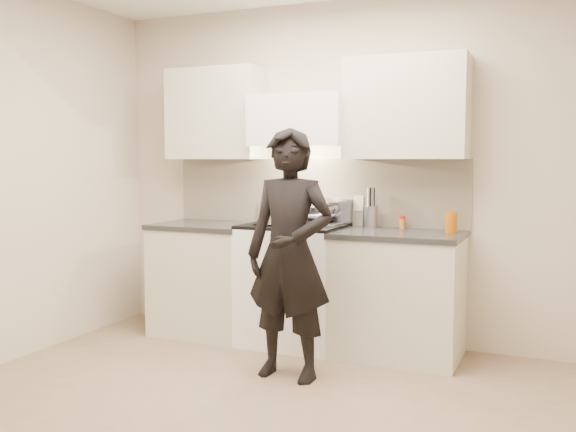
{
  "coord_description": "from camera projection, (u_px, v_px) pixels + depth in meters",
  "views": [
    {
      "loc": [
        1.62,
        -3.15,
        1.44
      ],
      "look_at": [
        -0.19,
        1.05,
        1.04
      ],
      "focal_mm": 40.0,
      "sensor_mm": 36.0,
      "label": 1
    }
  ],
  "objects": [
    {
      "name": "ground_plane",
      "position": [
        246.0,
        414.0,
        3.65
      ],
      "size": [
        4.0,
        4.0,
        0.0
      ],
      "primitive_type": "plane",
      "color": "#8A7059"
    },
    {
      "name": "room_shell",
      "position": [
        264.0,
        134.0,
        3.87
      ],
      "size": [
        4.04,
        3.54,
        2.7
      ],
      "color": "#C3B39A",
      "rests_on": "ground"
    },
    {
      "name": "stove",
      "position": [
        294.0,
        284.0,
        5.03
      ],
      "size": [
        0.76,
        0.65,
        0.96
      ],
      "color": "white",
      "rests_on": "ground"
    },
    {
      "name": "counter_right",
      "position": [
        398.0,
        294.0,
        4.7
      ],
      "size": [
        0.92,
        0.67,
        0.92
      ],
      "color": "beige",
      "rests_on": "ground"
    },
    {
      "name": "counter_left",
      "position": [
        208.0,
        278.0,
        5.34
      ],
      "size": [
        0.82,
        0.67,
        0.92
      ],
      "color": "beige",
      "rests_on": "ground"
    },
    {
      "name": "wok",
      "position": [
        316.0,
        208.0,
        5.06
      ],
      "size": [
        0.39,
        0.49,
        0.32
      ],
      "color": "#A6A5B0",
      "rests_on": "stove"
    },
    {
      "name": "stock_pot",
      "position": [
        272.0,
        214.0,
        4.9
      ],
      "size": [
        0.32,
        0.27,
        0.15
      ],
      "color": "#A6A5B0",
      "rests_on": "stove"
    },
    {
      "name": "utensil_crock",
      "position": [
        370.0,
        215.0,
        4.96
      ],
      "size": [
        0.12,
        0.12,
        0.31
      ],
      "color": "#9192A0",
      "rests_on": "counter_right"
    },
    {
      "name": "spice_jar",
      "position": [
        402.0,
        222.0,
        4.88
      ],
      "size": [
        0.04,
        0.04,
        0.1
      ],
      "color": "#C76620",
      "rests_on": "counter_right"
    },
    {
      "name": "oil_glass",
      "position": [
        451.0,
        223.0,
        4.59
      ],
      "size": [
        0.09,
        0.09,
        0.15
      ],
      "color": "#A54C09",
      "rests_on": "counter_right"
    },
    {
      "name": "person",
      "position": [
        290.0,
        254.0,
        4.2
      ],
      "size": [
        0.62,
        0.43,
        1.65
      ],
      "primitive_type": "imported",
      "rotation": [
        0.0,
        0.0,
        -0.05
      ],
      "color": "black",
      "rests_on": "ground"
    }
  ]
}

